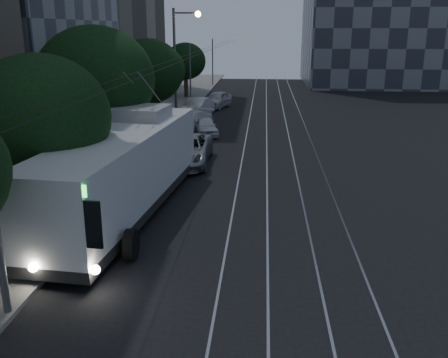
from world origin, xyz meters
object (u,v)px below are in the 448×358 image
pickup_silver (185,150)px  car_white_d (217,100)px  car_white_c (197,108)px  streetlamp_far (180,55)px  trolleybus (125,170)px  car_white_a (205,126)px  car_white_b (188,123)px

pickup_silver → car_white_d: (-0.17, 20.73, -0.04)m
car_white_c → streetlamp_far: (-0.76, -3.55, 4.58)m
pickup_silver → car_white_c: 15.66m
trolleybus → streetlamp_far: streetlamp_far is taller
car_white_a → car_white_d: bearing=74.8°
pickup_silver → car_white_a: bearing=88.3°
car_white_d → streetlamp_far: size_ratio=0.52×
pickup_silver → car_white_d: pickup_silver is taller
pickup_silver → car_white_c: bearing=94.7°
car_white_a → trolleybus: bearing=-111.7°
pickup_silver → streetlamp_far: 13.06m
pickup_silver → car_white_d: 20.73m
pickup_silver → car_white_b: (-1.14, 8.47, -0.03)m
car_white_a → streetlamp_far: bearing=103.5°
car_white_a → car_white_c: 7.79m
trolleybus → car_white_c: trolleybus is taller
pickup_silver → car_white_d: bearing=89.9°
car_white_b → car_white_c: bearing=112.1°
car_white_a → streetlamp_far: 6.66m
car_white_d → trolleybus: bearing=-77.1°
pickup_silver → car_white_b: size_ratio=1.09×
pickup_silver → streetlamp_far: bearing=99.8°
car_white_d → streetlamp_far: (-2.03, -8.69, 4.59)m
pickup_silver → car_white_a: size_ratio=1.55×
trolleybus → car_white_a: bearing=90.5°
pickup_silver → car_white_a: pickup_silver is taller
trolleybus → car_white_a: 15.93m
car_white_b → streetlamp_far: 5.91m
car_white_a → car_white_c: bearing=85.2°
car_white_b → pickup_silver: bearing=-62.7°
car_white_c → car_white_a: bearing=-65.5°
car_white_d → streetlamp_far: 10.04m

